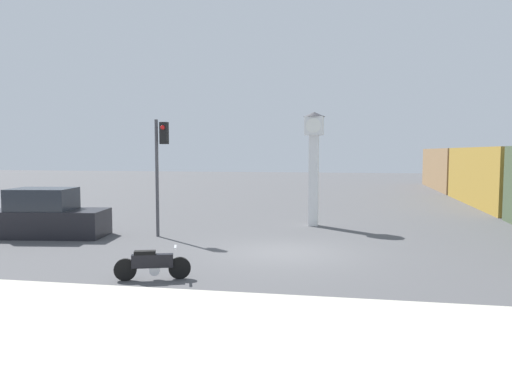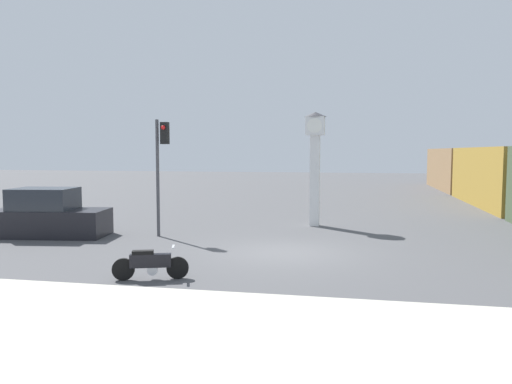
# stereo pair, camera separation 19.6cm
# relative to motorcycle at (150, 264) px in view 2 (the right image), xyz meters

# --- Properties ---
(ground_plane) EXTENTS (120.00, 120.00, 0.00)m
(ground_plane) POSITION_rel_motorcycle_xyz_m (2.76, 3.91, -0.40)
(ground_plane) COLOR #4C4C4F
(sidewalk_strip) EXTENTS (36.00, 6.00, 0.10)m
(sidewalk_strip) POSITION_rel_motorcycle_xyz_m (2.76, -4.00, -0.35)
(sidewalk_strip) COLOR #BCB7A8
(sidewalk_strip) RESTS_ON ground_plane
(motorcycle) EXTENTS (1.80, 0.71, 0.82)m
(motorcycle) POSITION_rel_motorcycle_xyz_m (0.00, 0.00, 0.00)
(motorcycle) COLOR black
(motorcycle) RESTS_ON ground_plane
(clock_tower) EXTENTS (0.92, 0.92, 4.81)m
(clock_tower) POSITION_rel_motorcycle_xyz_m (3.25, 9.78, 2.75)
(clock_tower) COLOR white
(clock_tower) RESTS_ON ground_plane
(freight_train) EXTENTS (2.80, 38.10, 3.40)m
(freight_train) POSITION_rel_motorcycle_xyz_m (13.09, 19.87, 1.30)
(freight_train) COLOR #425138
(freight_train) RESTS_ON ground_plane
(traffic_light) EXTENTS (0.50, 0.35, 4.33)m
(traffic_light) POSITION_rel_motorcycle_xyz_m (-2.10, 5.99, 2.58)
(traffic_light) COLOR #47474C
(traffic_light) RESTS_ON ground_plane
(parked_car) EXTENTS (4.41, 2.36, 1.80)m
(parked_car) POSITION_rel_motorcycle_xyz_m (-6.29, 5.22, 0.35)
(parked_car) COLOR black
(parked_car) RESTS_ON ground_plane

